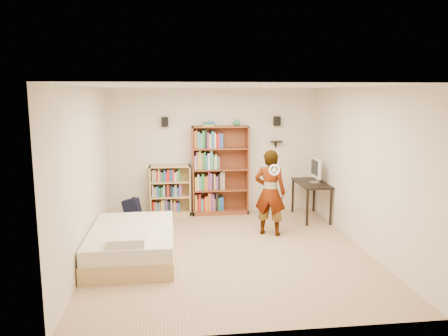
# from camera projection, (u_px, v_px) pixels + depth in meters

# --- Properties ---
(ground) EXTENTS (4.50, 5.00, 0.01)m
(ground) POSITION_uv_depth(u_px,v_px,m) (229.00, 251.00, 7.24)
(ground) COLOR tan
(ground) RESTS_ON ground
(room_shell) EXTENTS (4.52, 5.02, 2.71)m
(room_shell) POSITION_uv_depth(u_px,v_px,m) (230.00, 146.00, 6.94)
(room_shell) COLOR beige
(room_shell) RESTS_ON ground
(crown_molding) EXTENTS (4.50, 5.00, 0.06)m
(crown_molding) POSITION_uv_depth(u_px,v_px,m) (230.00, 88.00, 6.79)
(crown_molding) COLOR white
(crown_molding) RESTS_ON room_shell
(speaker_left) EXTENTS (0.14, 0.12, 0.20)m
(speaker_left) POSITION_uv_depth(u_px,v_px,m) (165.00, 122.00, 9.13)
(speaker_left) COLOR black
(speaker_left) RESTS_ON room_shell
(speaker_right) EXTENTS (0.14, 0.12, 0.20)m
(speaker_right) POSITION_uv_depth(u_px,v_px,m) (277.00, 121.00, 9.41)
(speaker_right) COLOR black
(speaker_right) RESTS_ON room_shell
(wall_shelf) EXTENTS (0.25, 0.16, 0.02)m
(wall_shelf) POSITION_uv_depth(u_px,v_px,m) (276.00, 142.00, 9.50)
(wall_shelf) COLOR black
(wall_shelf) RESTS_ON room_shell
(tall_bookshelf) EXTENTS (1.20, 0.35, 1.91)m
(tall_bookshelf) POSITION_uv_depth(u_px,v_px,m) (220.00, 170.00, 9.37)
(tall_bookshelf) COLOR brown
(tall_bookshelf) RESTS_ON ground
(low_bookshelf) EXTENTS (0.86, 0.32, 1.08)m
(low_bookshelf) POSITION_uv_depth(u_px,v_px,m) (170.00, 190.00, 9.33)
(low_bookshelf) COLOR tan
(low_bookshelf) RESTS_ON ground
(computer_desk) EXTENTS (0.56, 1.13, 0.77)m
(computer_desk) POSITION_uv_depth(u_px,v_px,m) (311.00, 200.00, 9.11)
(computer_desk) COLOR black
(computer_desk) RESTS_ON ground
(imac) EXTENTS (0.12, 0.52, 0.51)m
(imac) POSITION_uv_depth(u_px,v_px,m) (315.00, 170.00, 8.98)
(imac) COLOR silver
(imac) RESTS_ON computer_desk
(daybed) EXTENTS (1.31, 2.02, 0.60)m
(daybed) POSITION_uv_depth(u_px,v_px,m) (132.00, 239.00, 6.93)
(daybed) COLOR silver
(daybed) RESTS_ON ground
(person) EXTENTS (0.69, 0.59, 1.59)m
(person) POSITION_uv_depth(u_px,v_px,m) (270.00, 193.00, 7.99)
(person) COLOR black
(person) RESTS_ON ground
(wii_wheel) EXTENTS (0.20, 0.08, 0.20)m
(wii_wheel) POSITION_uv_depth(u_px,v_px,m) (274.00, 170.00, 7.62)
(wii_wheel) COLOR silver
(wii_wheel) RESTS_ON person
(navy_bag) EXTENTS (0.41, 0.33, 0.48)m
(navy_bag) POSITION_uv_depth(u_px,v_px,m) (133.00, 210.00, 8.90)
(navy_bag) COLOR black
(navy_bag) RESTS_ON ground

